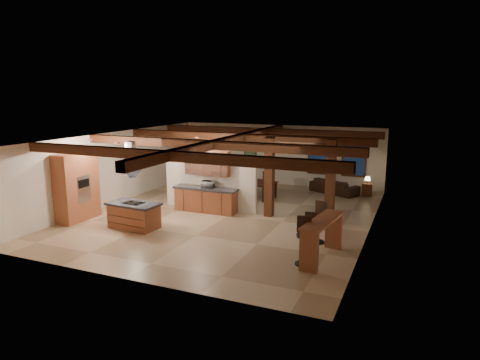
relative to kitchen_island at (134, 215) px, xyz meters
The scene contains 23 objects.
ground 3.48m from the kitchen_island, 48.34° to the left, with size 12.00×12.00×0.00m, color tan.
room_walls 3.71m from the kitchen_island, 48.34° to the left, with size 12.00×12.00×12.00m.
ceiling_beams 4.16m from the kitchen_island, 48.34° to the left, with size 10.00×12.00×0.28m.
timber_posts 5.85m from the kitchen_island, 32.71° to the left, with size 2.50×0.30×2.90m.
partition_wall 3.41m from the kitchen_island, 67.19° to the left, with size 3.80×0.18×2.20m, color silver.
pantry_cabinet 2.49m from the kitchen_island, behind, with size 0.67×1.60×2.40m.
back_counter 2.99m from the kitchen_island, 64.28° to the left, with size 2.50×0.66×0.94m.
upper_display_cabinet 3.47m from the kitchen_island, 65.86° to the left, with size 1.80×0.36×0.95m.
range_hood 1.35m from the kitchen_island, ahead, with size 1.10×1.10×1.40m.
back_windows 9.98m from the kitchen_island, 59.10° to the left, with size 2.70×0.07×1.70m.
framed_art 8.65m from the kitchen_island, 84.66° to the left, with size 0.65×0.05×0.85m.
recessed_cans 2.53m from the kitchen_island, 110.21° to the left, with size 3.16×2.46×0.03m.
kitchen_island is the anchor object (origin of this frame).
dining_table 5.90m from the kitchen_island, 69.52° to the left, with size 2.00×1.11×0.70m, color #3B180E.
sofa 9.23m from the kitchen_island, 55.61° to the left, with size 2.17×0.85×0.63m, color black.
microwave 3.09m from the kitchen_island, 62.75° to the left, with size 0.46×0.31×0.25m, color #AFAFB3.
bar_counter 6.40m from the kitchen_island, ahead, with size 0.81×2.20×1.13m.
side_table 10.18m from the kitchen_island, 49.40° to the left, with size 0.44×0.44×0.55m, color #3F1C0F.
table_lamp 10.18m from the kitchen_island, 49.40° to the left, with size 0.25×0.25×0.30m.
bar_stool_a 6.07m from the kitchen_island, ahead, with size 0.47×0.48×1.28m.
bar_stool_b 5.93m from the kitchen_island, ahead, with size 0.39×0.40×1.11m.
bar_stool_c 6.08m from the kitchen_island, ahead, with size 0.45×0.47×1.25m.
dining_chairs 5.91m from the kitchen_island, 69.52° to the left, with size 2.29×2.29×1.24m.
Camera 1 is at (6.33, -13.83, 4.46)m, focal length 32.00 mm.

